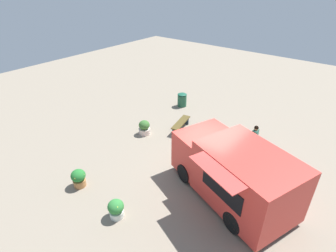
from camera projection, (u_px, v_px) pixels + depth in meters
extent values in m
plane|color=gray|center=(205.00, 172.00, 10.96)|extent=(40.00, 40.00, 0.00)
cube|color=red|center=(247.00, 180.00, 8.76)|extent=(3.23, 3.86, 2.02)
cube|color=red|center=(203.00, 150.00, 10.60)|extent=(2.49, 2.07, 1.64)
cube|color=black|center=(193.00, 136.00, 10.97)|extent=(1.67, 0.65, 0.62)
cube|color=black|center=(221.00, 189.00, 8.20)|extent=(0.66, 1.70, 0.71)
cube|color=#CD3F39|center=(216.00, 171.00, 7.65)|extent=(1.25, 2.06, 0.03)
cube|color=black|center=(228.00, 191.00, 9.84)|extent=(3.22, 4.80, 0.21)
cylinder|color=black|center=(223.00, 157.00, 11.23)|extent=(0.47, 0.78, 0.75)
cylinder|color=black|center=(185.00, 173.00, 10.34)|extent=(0.47, 0.78, 0.75)
cylinder|color=black|center=(276.00, 198.00, 9.19)|extent=(0.47, 0.78, 0.75)
cylinder|color=black|center=(233.00, 222.00, 8.30)|extent=(0.47, 0.78, 0.75)
ellipsoid|color=navy|center=(254.00, 140.00, 12.95)|extent=(0.54, 0.46, 0.12)
cube|color=navy|center=(250.00, 142.00, 12.86)|extent=(0.36, 0.12, 0.11)
cube|color=navy|center=(254.00, 143.00, 12.76)|extent=(0.36, 0.12, 0.11)
cube|color=#346858|center=(255.00, 135.00, 12.79)|extent=(0.38, 0.23, 0.54)
sphere|color=#A47951|center=(256.00, 128.00, 12.60)|extent=(0.21, 0.21, 0.21)
sphere|color=black|center=(256.00, 128.00, 12.59)|extent=(0.22, 0.22, 0.22)
cube|color=#346858|center=(252.00, 134.00, 12.71)|extent=(0.35, 0.10, 0.28)
cube|color=#346858|center=(256.00, 136.00, 12.60)|extent=(0.35, 0.10, 0.28)
cylinder|color=#E49B5F|center=(253.00, 138.00, 12.57)|extent=(0.39, 0.18, 0.07)
cube|color=#DE713D|center=(253.00, 137.00, 12.57)|extent=(0.32, 0.13, 0.02)
cylinder|color=beige|center=(145.00, 131.00, 13.54)|extent=(0.58, 0.58, 0.31)
torus|color=beige|center=(144.00, 129.00, 13.47)|extent=(0.60, 0.60, 0.04)
ellipsoid|color=#3A6B30|center=(144.00, 125.00, 13.35)|extent=(0.56, 0.56, 0.47)
sphere|color=purple|center=(140.00, 123.00, 13.36)|extent=(0.07, 0.07, 0.07)
sphere|color=purple|center=(140.00, 124.00, 13.23)|extent=(0.06, 0.06, 0.06)
sphere|color=purple|center=(141.00, 124.00, 13.19)|extent=(0.06, 0.06, 0.06)
cylinder|color=silver|center=(117.00, 214.00, 8.90)|extent=(0.47, 0.47, 0.26)
torus|color=silver|center=(116.00, 211.00, 8.84)|extent=(0.49, 0.49, 0.04)
ellipsoid|color=#328339|center=(116.00, 207.00, 8.73)|extent=(0.55, 0.55, 0.47)
sphere|color=#F3DF49|center=(122.00, 204.00, 8.77)|extent=(0.06, 0.06, 0.06)
sphere|color=#F3F93E|center=(117.00, 207.00, 8.53)|extent=(0.07, 0.07, 0.07)
sphere|color=#F8F653|center=(118.00, 208.00, 8.53)|extent=(0.06, 0.06, 0.06)
sphere|color=#F9F452|center=(109.00, 207.00, 8.60)|extent=(0.06, 0.06, 0.06)
sphere|color=#EAF94A|center=(114.00, 211.00, 8.51)|extent=(0.06, 0.06, 0.06)
cylinder|color=#AF7644|center=(80.00, 183.00, 10.19)|extent=(0.46, 0.46, 0.30)
torus|color=#AE743D|center=(79.00, 180.00, 10.12)|extent=(0.49, 0.49, 0.04)
ellipsoid|color=#26752F|center=(78.00, 176.00, 10.01)|extent=(0.55, 0.55, 0.47)
sphere|color=#E3C748|center=(77.00, 179.00, 9.80)|extent=(0.06, 0.06, 0.06)
sphere|color=#EED84D|center=(84.00, 175.00, 9.96)|extent=(0.08, 0.08, 0.08)
sphere|color=yellow|center=(72.00, 177.00, 9.88)|extent=(0.05, 0.05, 0.05)
sphere|color=#E3CF47|center=(75.00, 178.00, 9.79)|extent=(0.09, 0.09, 0.09)
cube|color=brown|center=(181.00, 122.00, 13.79)|extent=(1.69, 0.75, 0.06)
cube|color=#222E39|center=(176.00, 132.00, 13.39)|extent=(0.15, 0.35, 0.39)
cube|color=#222E39|center=(186.00, 121.00, 14.41)|extent=(0.15, 0.35, 0.39)
cylinder|color=#21563A|center=(182.00, 101.00, 16.32)|extent=(0.55, 0.55, 0.72)
ellipsoid|color=#18543D|center=(182.00, 94.00, 16.11)|extent=(0.57, 0.57, 0.12)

